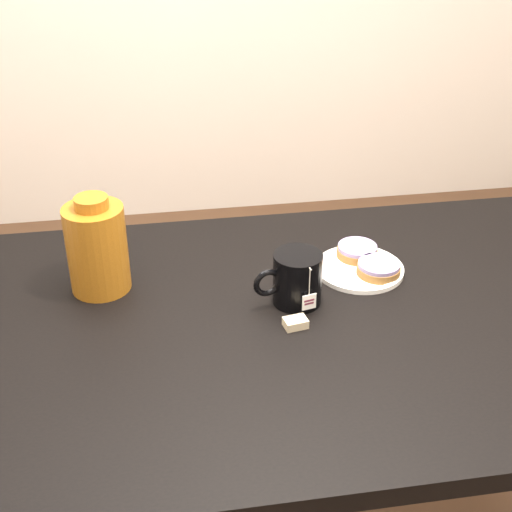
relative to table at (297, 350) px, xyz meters
name	(u,v)px	position (x,y,z in m)	size (l,w,h in m)	color
table	(297,350)	(0.00, 0.00, 0.00)	(1.40, 0.90, 0.75)	black
plate	(359,268)	(0.17, 0.15, 0.09)	(0.19, 0.19, 0.01)	white
bagel_back	(357,251)	(0.18, 0.20, 0.11)	(0.13, 0.13, 0.03)	brown
bagel_front	(379,268)	(0.20, 0.12, 0.11)	(0.12, 0.12, 0.03)	brown
mug	(296,278)	(0.01, 0.05, 0.14)	(0.16, 0.12, 0.11)	black
teabag_pouch	(295,323)	(-0.01, -0.03, 0.09)	(0.04, 0.03, 0.02)	#C6B793
bagel_package	(97,247)	(-0.39, 0.17, 0.18)	(0.15, 0.15, 0.21)	brown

